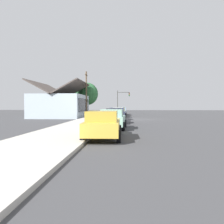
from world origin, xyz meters
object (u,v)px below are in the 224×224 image
object	(u,v)px
traffic_light_main	(122,98)
fire_hydrant_red	(104,117)
car_seafoam	(113,119)
car_skyblue	(122,111)
car_charcoal	(115,116)
car_ivory	(119,112)
car_mustard	(103,124)
car_navy	(117,114)
shade_tree	(87,94)
utility_pole_wooden	(86,93)
car_olive	(120,111)

from	to	relation	value
traffic_light_main	fire_hydrant_red	xyz separation A→B (m)	(-23.92, 1.66, -2.99)
car_seafoam	car_skyblue	world-z (taller)	same
car_charcoal	car_ivory	xyz separation A→B (m)	(11.63, -0.04, 0.00)
car_mustard	car_charcoal	world-z (taller)	same
car_navy	car_seafoam	bearing A→B (deg)	-177.43
car_mustard	car_skyblue	size ratio (longest dim) A/B	1.00
car_mustard	car_ivory	size ratio (longest dim) A/B	0.98
car_seafoam	car_skyblue	distance (m)	28.71
car_charcoal	traffic_light_main	bearing A→B (deg)	0.41
car_charcoal	car_navy	distance (m)	5.47
car_seafoam	shade_tree	xyz separation A→B (m)	(24.07, 6.38, 3.21)
car_seafoam	utility_pole_wooden	size ratio (longest dim) A/B	0.59
car_seafoam	shade_tree	size ratio (longest dim) A/B	0.72
shade_tree	car_ivory	bearing A→B (deg)	-136.59
car_ivory	car_skyblue	world-z (taller)	same
car_mustard	fire_hydrant_red	distance (m)	14.13
car_mustard	car_seafoam	xyz separation A→B (m)	(5.32, -0.21, -0.00)
car_seafoam	car_navy	bearing A→B (deg)	2.60
car_mustard	car_olive	world-z (taller)	same
utility_pole_wooden	car_skyblue	bearing A→B (deg)	-30.28
car_olive	fire_hydrant_red	xyz separation A→B (m)	(-14.37, 1.53, -0.32)
car_seafoam	car_ivory	world-z (taller)	same
car_charcoal	utility_pole_wooden	world-z (taller)	utility_pole_wooden
shade_tree	utility_pole_wooden	bearing A→B (deg)	-170.98
traffic_light_main	car_charcoal	bearing A→B (deg)	179.52
car_charcoal	fire_hydrant_red	world-z (taller)	car_charcoal
car_ivory	car_skyblue	distance (m)	11.26
car_seafoam	traffic_light_main	world-z (taller)	traffic_light_main
car_olive	utility_pole_wooden	xyz separation A→B (m)	(-3.99, 5.53, 3.11)
car_ivory	fire_hydrant_red	size ratio (longest dim) A/B	6.96
car_mustard	car_charcoal	size ratio (longest dim) A/B	1.00
car_seafoam	car_charcoal	bearing A→B (deg)	3.57
car_ivory	fire_hydrant_red	xyz separation A→B (m)	(-8.72, 1.47, -0.32)
car_ivory	car_olive	distance (m)	5.65
car_mustard	car_navy	bearing A→B (deg)	-1.61
car_olive	car_ivory	bearing A→B (deg)	177.07
car_seafoam	car_skyblue	xyz separation A→B (m)	(28.71, -0.01, 0.00)
car_charcoal	traffic_light_main	size ratio (longest dim) A/B	0.93
traffic_light_main	fire_hydrant_red	distance (m)	24.16
car_mustard	car_navy	size ratio (longest dim) A/B	1.03
fire_hydrant_red	car_seafoam	bearing A→B (deg)	-169.64
car_skyblue	shade_tree	world-z (taller)	shade_tree
car_mustard	car_olive	bearing A→B (deg)	-1.59
car_charcoal	car_ivory	size ratio (longest dim) A/B	0.98
car_navy	car_skyblue	world-z (taller)	same
car_ivory	car_mustard	bearing A→B (deg)	-177.09
car_skyblue	traffic_light_main	size ratio (longest dim) A/B	0.93
car_skyblue	utility_pole_wooden	distance (m)	11.54
shade_tree	utility_pole_wooden	world-z (taller)	utility_pole_wooden
car_mustard	utility_pole_wooden	bearing A→B (deg)	11.13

